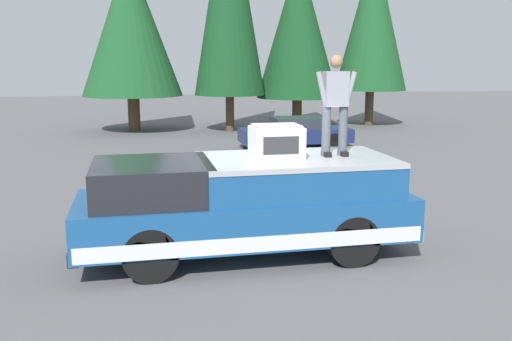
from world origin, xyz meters
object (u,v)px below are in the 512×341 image
compressor_unit (276,142)px  parked_car_navy (296,133)px  pickup_truck (245,205)px  person_on_truck_bed (335,103)px

compressor_unit → parked_car_navy: compressor_unit is taller
pickup_truck → compressor_unit: bearing=-91.4°
person_on_truck_bed → pickup_truck: bearing=90.6°
compressor_unit → person_on_truck_bed: 1.20m
person_on_truck_bed → compressor_unit: bearing=91.7°
pickup_truck → person_on_truck_bed: person_on_truck_bed is taller
pickup_truck → compressor_unit: size_ratio=6.60×
pickup_truck → compressor_unit: compressor_unit is taller
person_on_truck_bed → parked_car_navy: size_ratio=0.41×
person_on_truck_bed → parked_car_navy: (11.18, -2.55, -1.97)m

